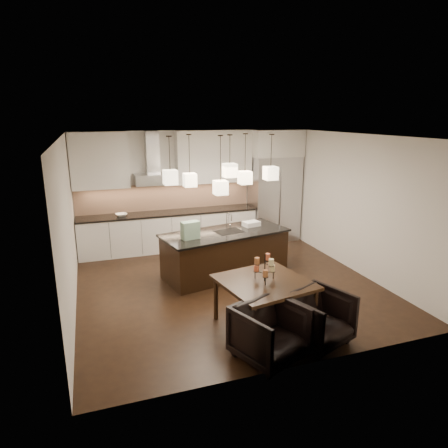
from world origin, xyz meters
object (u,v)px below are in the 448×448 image
object	(u,v)px
refrigerator	(274,199)
dining_table	(264,303)
armchair_right	(317,318)
island_body	(225,254)
armchair_left	(270,333)

from	to	relation	value
refrigerator	dining_table	size ratio (longest dim) A/B	1.73
dining_table	armchair_right	bearing A→B (deg)	-61.41
island_body	dining_table	size ratio (longest dim) A/B	1.96
refrigerator	island_body	xyz separation A→B (m)	(-1.97, -1.88, -0.65)
armchair_left	armchair_right	distance (m)	0.83
dining_table	armchair_left	world-z (taller)	armchair_left
armchair_left	refrigerator	bearing A→B (deg)	41.80
island_body	armchair_right	size ratio (longest dim) A/B	2.94
refrigerator	armchair_left	size ratio (longest dim) A/B	2.57
armchair_left	armchair_right	bearing A→B (deg)	-11.99
island_body	dining_table	bearing A→B (deg)	-104.81
refrigerator	armchair_left	world-z (taller)	refrigerator
armchair_right	island_body	bearing A→B (deg)	78.58
dining_table	island_body	bearing A→B (deg)	76.79
island_body	armchair_left	bearing A→B (deg)	-109.39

